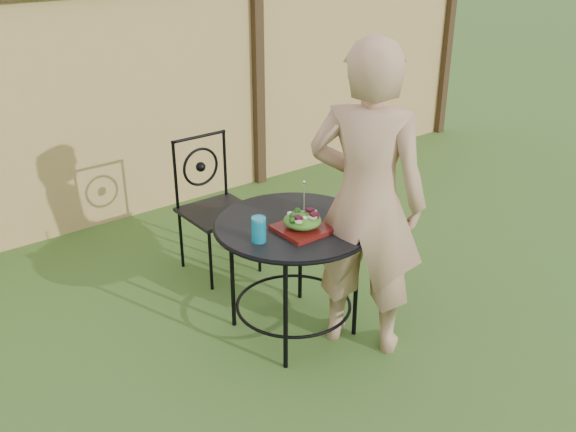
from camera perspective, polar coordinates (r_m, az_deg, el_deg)
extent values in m
plane|color=#274E19|center=(3.97, 0.29, -10.39)|extent=(60.00, 60.00, 0.00)
cube|color=#E0BB6E|center=(5.34, -14.60, 8.98)|extent=(8.00, 0.05, 1.80)
cube|color=black|center=(5.90, -2.69, 11.71)|extent=(0.09, 0.09, 1.90)
cube|color=black|center=(7.66, 13.89, 14.11)|extent=(0.09, 0.09, 1.90)
cylinder|color=black|center=(3.64, 0.52, -0.75)|extent=(0.90, 0.90, 0.02)
torus|color=black|center=(3.65, 0.52, -0.83)|extent=(0.92, 0.92, 0.02)
torus|color=black|center=(3.91, 0.49, -7.84)|extent=(0.70, 0.70, 0.02)
cylinder|color=black|center=(4.14, 1.10, -3.07)|extent=(0.03, 0.03, 0.71)
cylinder|color=black|center=(3.87, -4.98, -5.29)|extent=(0.03, 0.03, 0.71)
cylinder|color=black|center=(3.50, -0.22, -8.71)|extent=(0.03, 0.03, 0.71)
cylinder|color=black|center=(3.80, 6.08, -5.98)|extent=(0.03, 0.03, 0.71)
cube|color=black|center=(4.46, -6.20, 0.37)|extent=(0.46, 0.46, 0.03)
cylinder|color=black|center=(4.46, -7.94, 7.00)|extent=(0.42, 0.02, 0.02)
torus|color=black|center=(4.53, -7.77, 4.35)|extent=(0.28, 0.02, 0.28)
cylinder|color=black|center=(4.32, -6.89, -3.97)|extent=(0.02, 0.02, 0.44)
cylinder|color=black|center=(4.51, -2.56, -2.49)|extent=(0.02, 0.02, 0.44)
cylinder|color=black|center=(4.63, -9.48, -2.06)|extent=(0.02, 0.02, 0.44)
cylinder|color=black|center=(4.81, -5.33, -0.75)|extent=(0.02, 0.02, 0.44)
cylinder|color=black|center=(4.45, -9.97, 3.53)|extent=(0.02, 0.02, 0.50)
cylinder|color=black|center=(4.63, -5.63, 4.67)|extent=(0.02, 0.02, 0.50)
imported|color=tan|center=(3.50, 7.00, 1.22)|extent=(0.72, 0.78, 1.79)
cube|color=#4C0A0C|center=(3.54, 1.28, -1.16)|extent=(0.27, 0.27, 0.02)
ellipsoid|color=#235614|center=(3.52, 1.28, -0.40)|extent=(0.21, 0.21, 0.08)
cylinder|color=silver|center=(3.47, 1.43, 1.59)|extent=(0.01, 0.01, 0.18)
cylinder|color=#0D7F9E|center=(3.41, -2.62, -1.20)|extent=(0.08, 0.08, 0.14)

